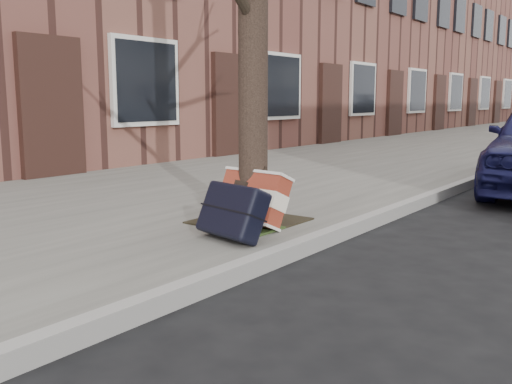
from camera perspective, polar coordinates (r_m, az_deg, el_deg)
The scene contains 6 objects.
ground at distance 3.23m, azimuth 15.19°, elevation -13.05°, with size 120.00×120.00×0.00m, color black.
near_sidewalk at distance 18.46m, azimuth 21.82°, elevation 4.99°, with size 5.00×70.00×0.12m, color slate.
house_near at distance 21.74m, azimuth 7.42°, elevation 15.18°, with size 6.80×40.00×7.00m, color brown.
dirt_patch at distance 5.16m, azimuth -0.66°, elevation -2.88°, with size 0.85×0.85×0.01m, color black.
suitcase_red at distance 4.91m, azimuth -0.39°, elevation -0.64°, with size 0.64×0.18×0.46m, color maroon.
suitcase_navy at distance 4.44m, azimuth -2.35°, elevation -1.91°, with size 0.59×0.19×0.42m, color black.
Camera 1 is at (1.06, -2.80, 1.21)m, focal length 40.00 mm.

